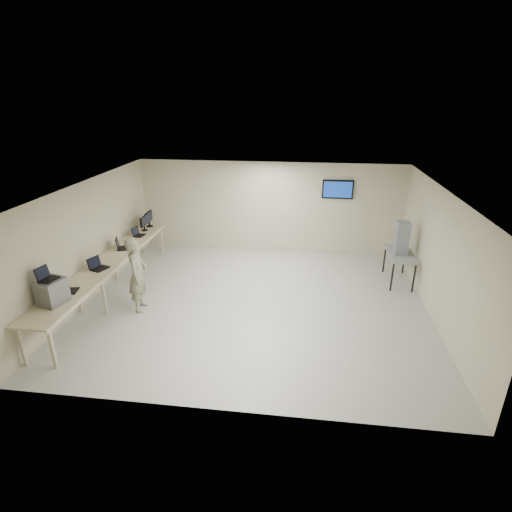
# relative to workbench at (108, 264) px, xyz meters

# --- Properties ---
(room) EXTENTS (8.01, 7.01, 2.81)m
(room) POSITION_rel_workbench_xyz_m (3.62, 0.06, 0.58)
(room) COLOR beige
(room) RESTS_ON ground
(workbench) EXTENTS (0.76, 6.00, 0.90)m
(workbench) POSITION_rel_workbench_xyz_m (0.00, 0.00, 0.00)
(workbench) COLOR tan
(workbench) RESTS_ON ground
(equipment_box) EXTENTS (0.52, 0.57, 0.50)m
(equipment_box) POSITION_rel_workbench_xyz_m (-0.06, -2.08, 0.32)
(equipment_box) COLOR slate
(equipment_box) RESTS_ON workbench
(laptop_on_box) EXTENTS (0.33, 0.37, 0.26)m
(laptop_on_box) POSITION_rel_workbench_xyz_m (-0.11, -2.08, 0.64)
(laptop_on_box) COLOR black
(laptop_on_box) RESTS_ON equipment_box
(laptop_0) EXTENTS (0.32, 0.36, 0.25)m
(laptop_0) POSITION_rel_workbench_xyz_m (-0.05, -1.58, 0.14)
(laptop_0) COLOR black
(laptop_0) RESTS_ON workbench
(laptop_1) EXTENTS (0.41, 0.43, 0.29)m
(laptop_1) POSITION_rel_workbench_xyz_m (-0.02, -0.44, 0.15)
(laptop_1) COLOR black
(laptop_1) RESTS_ON workbench
(laptop_2) EXTENTS (0.40, 0.42, 0.28)m
(laptop_2) POSITION_rel_workbench_xyz_m (-0.07, 0.87, 0.15)
(laptop_2) COLOR black
(laptop_2) RESTS_ON workbench
(laptop_3) EXTENTS (0.31, 0.35, 0.25)m
(laptop_3) POSITION_rel_workbench_xyz_m (-0.02, 1.88, 0.14)
(laptop_3) COLOR black
(laptop_3) RESTS_ON workbench
(monitor_near) EXTENTS (0.19, 0.43, 0.43)m
(monitor_near) POSITION_rel_workbench_xyz_m (-0.01, 2.36, 0.33)
(monitor_near) COLOR black
(monitor_near) RESTS_ON workbench
(monitor_far) EXTENTS (0.21, 0.46, 0.46)m
(monitor_far) POSITION_rel_workbench_xyz_m (-0.01, 2.75, 0.35)
(monitor_far) COLOR black
(monitor_far) RESTS_ON workbench
(soldier) EXTENTS (0.51, 0.69, 1.76)m
(soldier) POSITION_rel_workbench_xyz_m (1.00, -0.58, 0.05)
(soldier) COLOR gray
(soldier) RESTS_ON ground
(side_table) EXTENTS (0.63, 1.35, 0.81)m
(side_table) POSITION_rel_workbench_xyz_m (7.19, 1.69, -0.09)
(side_table) COLOR gray
(side_table) RESTS_ON ground
(storage_bins) EXTENTS (0.32, 0.36, 0.84)m
(storage_bins) POSITION_rel_workbench_xyz_m (7.17, 1.69, 0.41)
(storage_bins) COLOR #8F99A6
(storage_bins) RESTS_ON side_table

